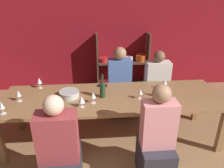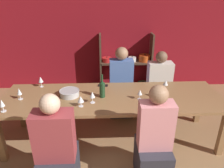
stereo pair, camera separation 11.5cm
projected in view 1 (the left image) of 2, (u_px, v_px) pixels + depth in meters
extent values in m
cube|color=maroon|center=(110.00, 27.00, 4.55)|extent=(8.80, 0.06, 2.70)
cube|color=#4C3828|center=(98.00, 64.00, 4.65)|extent=(0.04, 0.30, 1.25)
cube|color=#4C3828|center=(147.00, 62.00, 4.73)|extent=(0.04, 0.30, 1.25)
cube|color=#4C3828|center=(122.00, 88.00, 4.94)|extent=(1.08, 0.30, 0.04)
cylinder|color=red|center=(116.00, 85.00, 4.90)|extent=(0.22, 0.22, 0.13)
sphere|color=black|center=(116.00, 82.00, 4.87)|extent=(0.02, 0.02, 0.02)
cylinder|color=#338447|center=(140.00, 84.00, 4.94)|extent=(0.23, 0.23, 0.13)
sphere|color=black|center=(140.00, 81.00, 4.91)|extent=(0.02, 0.02, 0.02)
cube|color=#4C3828|center=(123.00, 62.00, 4.69)|extent=(1.08, 0.30, 0.04)
cylinder|color=red|center=(104.00, 60.00, 4.63)|extent=(0.20, 0.20, 0.09)
sphere|color=black|center=(104.00, 57.00, 4.60)|extent=(0.02, 0.02, 0.02)
cylinder|color=silver|center=(129.00, 59.00, 4.67)|extent=(0.17, 0.17, 0.10)
sphere|color=black|center=(129.00, 56.00, 4.64)|extent=(0.02, 0.02, 0.02)
cylinder|color=#E0561E|center=(141.00, 58.00, 4.68)|extent=(0.24, 0.24, 0.14)
sphere|color=black|center=(142.00, 54.00, 4.65)|extent=(0.02, 0.02, 0.02)
cube|color=olive|center=(113.00, 98.00, 3.08)|extent=(3.09, 0.96, 0.04)
cube|color=olive|center=(0.00, 142.00, 2.75)|extent=(0.08, 0.08, 0.68)
cube|color=olive|center=(222.00, 131.00, 2.98)|extent=(0.08, 0.08, 0.68)
cube|color=olive|center=(19.00, 110.00, 3.48)|extent=(0.08, 0.08, 0.68)
cube|color=olive|center=(196.00, 102.00, 3.70)|extent=(0.08, 0.08, 0.68)
cylinder|color=#B7BABC|center=(69.00, 94.00, 3.05)|extent=(0.27, 0.27, 0.08)
torus|color=#B7BABC|center=(69.00, 92.00, 3.04)|extent=(0.28, 0.28, 0.01)
cylinder|color=#19381E|center=(103.00, 90.00, 3.01)|extent=(0.08, 0.08, 0.21)
cone|color=#19381E|center=(102.00, 82.00, 2.96)|extent=(0.08, 0.08, 0.04)
cylinder|color=#19381E|center=(102.00, 78.00, 2.94)|extent=(0.03, 0.03, 0.09)
cylinder|color=white|center=(82.00, 107.00, 2.81)|extent=(0.07, 0.07, 0.00)
cylinder|color=white|center=(82.00, 104.00, 2.80)|extent=(0.01, 0.01, 0.06)
cone|color=white|center=(82.00, 100.00, 2.77)|extent=(0.08, 0.08, 0.08)
cylinder|color=beige|center=(82.00, 101.00, 2.78)|extent=(0.05, 0.05, 0.03)
cylinder|color=white|center=(20.00, 101.00, 2.95)|extent=(0.07, 0.07, 0.00)
cylinder|color=white|center=(19.00, 98.00, 2.94)|extent=(0.01, 0.01, 0.07)
cone|color=white|center=(18.00, 93.00, 2.91)|extent=(0.06, 0.06, 0.09)
cylinder|color=beige|center=(19.00, 95.00, 2.91)|extent=(0.03, 0.03, 0.04)
cylinder|color=white|center=(3.00, 113.00, 2.66)|extent=(0.07, 0.07, 0.00)
cylinder|color=white|center=(3.00, 111.00, 2.65)|extent=(0.01, 0.01, 0.07)
cone|color=white|center=(1.00, 105.00, 2.61)|extent=(0.06, 0.06, 0.09)
cylinder|color=white|center=(157.00, 96.00, 3.08)|extent=(0.07, 0.07, 0.00)
cylinder|color=white|center=(157.00, 94.00, 3.07)|extent=(0.01, 0.01, 0.06)
cone|color=white|center=(158.00, 89.00, 3.04)|extent=(0.08, 0.08, 0.08)
cylinder|color=maroon|center=(158.00, 91.00, 3.05)|extent=(0.04, 0.04, 0.03)
cylinder|color=white|center=(40.00, 88.00, 3.32)|extent=(0.06, 0.06, 0.00)
cylinder|color=white|center=(40.00, 85.00, 3.31)|extent=(0.01, 0.01, 0.07)
cone|color=white|center=(39.00, 81.00, 3.27)|extent=(0.07, 0.07, 0.09)
cylinder|color=beige|center=(39.00, 82.00, 3.28)|extent=(0.04, 0.04, 0.04)
cylinder|color=white|center=(93.00, 103.00, 2.90)|extent=(0.07, 0.07, 0.00)
cylinder|color=white|center=(93.00, 100.00, 2.88)|extent=(0.01, 0.01, 0.08)
cone|color=white|center=(93.00, 95.00, 2.85)|extent=(0.07, 0.07, 0.08)
cylinder|color=beige|center=(93.00, 96.00, 2.86)|extent=(0.04, 0.04, 0.03)
cylinder|color=white|center=(140.00, 98.00, 3.01)|extent=(0.06, 0.06, 0.00)
cylinder|color=white|center=(140.00, 96.00, 3.00)|extent=(0.01, 0.01, 0.07)
cone|color=white|center=(140.00, 92.00, 2.97)|extent=(0.06, 0.06, 0.07)
cylinder|color=beige|center=(140.00, 93.00, 2.98)|extent=(0.04, 0.04, 0.03)
cylinder|color=white|center=(164.00, 89.00, 3.30)|extent=(0.06, 0.06, 0.00)
cylinder|color=white|center=(164.00, 86.00, 3.28)|extent=(0.01, 0.01, 0.08)
cone|color=white|center=(165.00, 82.00, 3.25)|extent=(0.07, 0.07, 0.08)
cylinder|color=maroon|center=(165.00, 83.00, 3.26)|extent=(0.04, 0.04, 0.03)
cube|color=black|center=(102.00, 86.00, 3.39)|extent=(0.16, 0.08, 0.01)
cube|color=#99383D|center=(57.00, 137.00, 2.24)|extent=(0.42, 0.23, 0.56)
sphere|color=beige|center=(53.00, 105.00, 2.08)|extent=(0.21, 0.21, 0.21)
cube|color=#2D2D38|center=(155.00, 99.00, 4.07)|extent=(0.42, 0.53, 0.41)
cube|color=silver|center=(157.00, 76.00, 3.88)|extent=(0.42, 0.23, 0.53)
sphere|color=brown|center=(159.00, 56.00, 3.72)|extent=(0.20, 0.20, 0.20)
cube|color=#2D2D38|center=(155.00, 161.00, 2.60)|extent=(0.37, 0.47, 0.48)
cube|color=pink|center=(158.00, 124.00, 2.39)|extent=(0.37, 0.21, 0.56)
sphere|color=#9E7556|center=(162.00, 94.00, 2.23)|extent=(0.20, 0.20, 0.20)
cube|color=#2D2D38|center=(119.00, 101.00, 4.00)|extent=(0.40, 0.50, 0.43)
cube|color=#4C70B7|center=(120.00, 75.00, 3.79)|extent=(0.40, 0.22, 0.58)
sphere|color=#9E7556|center=(120.00, 53.00, 3.62)|extent=(0.22, 0.22, 0.22)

